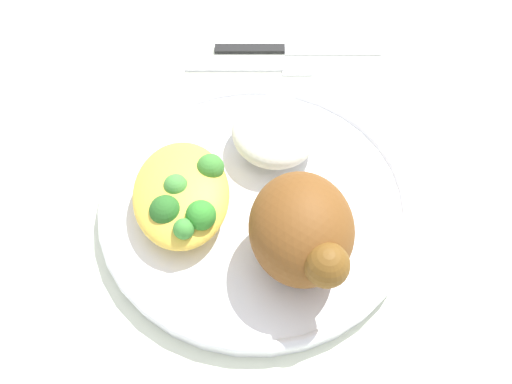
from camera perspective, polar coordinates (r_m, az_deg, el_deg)
The scene contains 7 objects.
ground_plane at distance 0.58m, azimuth 0.00°, elevation -1.73°, with size 2.00×2.00×0.00m, color silver.
plate at distance 0.57m, azimuth 0.00°, elevation -1.13°, with size 0.29×0.29×0.02m.
roasted_chicken at distance 0.50m, azimuth 4.39°, elevation -3.62°, with size 0.11×0.09×0.08m.
rice_pile at distance 0.58m, azimuth 1.78°, elevation 5.70°, with size 0.09×0.08×0.04m, color white.
mac_cheese_with_broccoli at distance 0.54m, azimuth -6.88°, elevation -0.60°, with size 0.12×0.09×0.04m.
fork at distance 0.69m, azimuth 0.13°, elevation 11.52°, with size 0.03×0.14×0.01m.
knife at distance 0.72m, azimuth 2.59°, elevation 13.26°, with size 0.03×0.19×0.01m.
Camera 1 is at (0.31, -0.03, 0.49)m, focal length 42.90 mm.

